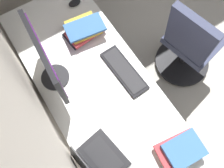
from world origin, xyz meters
name	(u,v)px	position (x,y,z in m)	size (l,w,h in m)	color
desk	(106,102)	(0.39, 1.58, 0.67)	(2.10, 0.73, 0.73)	white
drawer_pedestal	(82,81)	(0.76, 1.61, 0.35)	(0.40, 0.51, 0.69)	white
monitor_primary	(46,61)	(0.72, 1.80, 0.99)	(0.52, 0.20, 0.46)	black
laptop_leftmost	(97,162)	(0.07, 1.85, 0.78)	(0.33, 0.29, 0.21)	black
keyboard_main	(124,71)	(0.50, 1.36, 0.74)	(0.43, 0.16, 0.02)	black
mouse_main	(75,3)	(1.22, 1.37, 0.75)	(0.06, 0.10, 0.03)	black
book_stack_near	(182,150)	(-0.16, 1.37, 0.78)	(0.22, 0.29, 0.09)	#3D8456
book_stack_far	(84,30)	(0.93, 1.44, 0.78)	(0.24, 0.32, 0.09)	black
office_chair	(189,46)	(0.49, 0.65, 0.46)	(0.56, 0.59, 0.97)	#383D56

